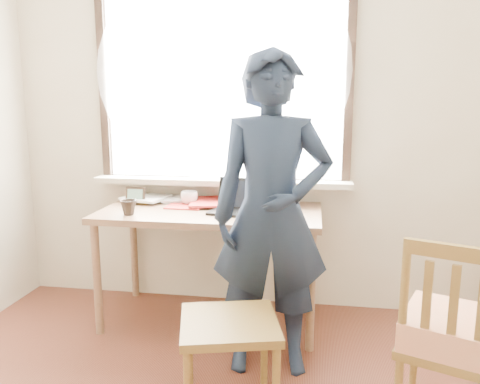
% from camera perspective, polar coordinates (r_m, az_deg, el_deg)
% --- Properties ---
extents(room_shell, '(3.52, 4.02, 2.61)m').
position_cam_1_polar(room_shell, '(1.63, -8.46, 16.16)').
color(room_shell, beige).
rests_on(room_shell, ground).
extents(desk, '(1.46, 0.73, 0.78)m').
position_cam_1_polar(desk, '(3.15, -3.61, -3.62)').
color(desk, brown).
rests_on(desk, ground).
extents(laptop, '(0.36, 0.31, 0.21)m').
position_cam_1_polar(laptop, '(3.05, -0.34, -1.52)').
color(laptop, black).
rests_on(laptop, desk).
extents(mug_white, '(0.14, 0.14, 0.09)m').
position_cam_1_polar(mug_white, '(3.29, -6.20, -0.74)').
color(mug_white, white).
rests_on(mug_white, desk).
extents(mug_dark, '(0.10, 0.10, 0.10)m').
position_cam_1_polar(mug_dark, '(3.06, -13.43, -1.85)').
color(mug_dark, black).
rests_on(mug_dark, desk).
extents(mouse, '(0.09, 0.07, 0.04)m').
position_cam_1_polar(mouse, '(2.96, 5.50, -2.61)').
color(mouse, black).
rests_on(mouse, desk).
extents(desk_clutter, '(0.70, 0.47, 0.05)m').
position_cam_1_polar(desk_clutter, '(3.36, -7.80, -0.93)').
color(desk_clutter, gold).
rests_on(desk_clutter, desk).
extents(book_a, '(0.26, 0.32, 0.03)m').
position_cam_1_polar(book_a, '(3.47, -9.21, -0.80)').
color(book_a, white).
rests_on(book_a, desk).
extents(book_b, '(0.30, 0.31, 0.02)m').
position_cam_1_polar(book_b, '(3.35, 3.57, -1.15)').
color(book_b, white).
rests_on(book_b, desk).
extents(picture_frame, '(0.14, 0.02, 0.11)m').
position_cam_1_polar(picture_frame, '(3.37, -12.61, -0.52)').
color(picture_frame, black).
rests_on(picture_frame, desk).
extents(work_chair, '(0.55, 0.54, 0.47)m').
position_cam_1_polar(work_chair, '(2.34, -1.31, -16.96)').
color(work_chair, brown).
rests_on(work_chair, ground).
extents(side_chair, '(0.56, 0.55, 0.94)m').
position_cam_1_polar(side_chair, '(2.31, 24.72, -15.51)').
color(side_chair, brown).
rests_on(side_chair, ground).
extents(person, '(0.70, 0.51, 1.77)m').
position_cam_1_polar(person, '(2.55, 3.91, -2.83)').
color(person, black).
rests_on(person, ground).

